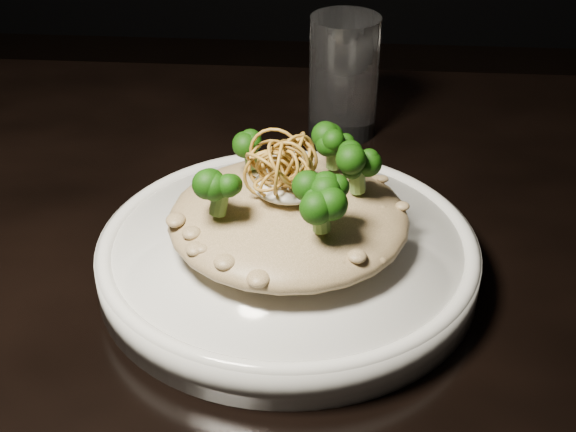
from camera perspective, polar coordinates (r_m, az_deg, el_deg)
The scene contains 7 objects.
table at distance 0.73m, azimuth -0.87°, elevation -7.79°, with size 1.10×0.80×0.75m.
plate at distance 0.64m, azimuth -0.00°, elevation -2.98°, with size 0.30×0.30×0.03m, color silver.
risotto at distance 0.62m, azimuth 0.05°, elevation -0.14°, with size 0.19×0.19×0.04m, color brown.
broccoli at distance 0.60m, azimuth -0.02°, elevation 3.70°, with size 0.15×0.15×0.05m, color black, non-canonical shape.
cheese at distance 0.61m, azimuth 0.08°, elevation 2.27°, with size 0.06×0.06×0.02m, color white.
shallots at distance 0.59m, azimuth -0.46°, elevation 3.96°, with size 0.05×0.05×0.03m, color brown, non-canonical shape.
drinking_glass at distance 0.84m, azimuth 3.98°, elevation 9.87°, with size 0.07×0.07×0.13m, color silver.
Camera 1 is at (0.05, -0.55, 1.14)m, focal length 50.00 mm.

